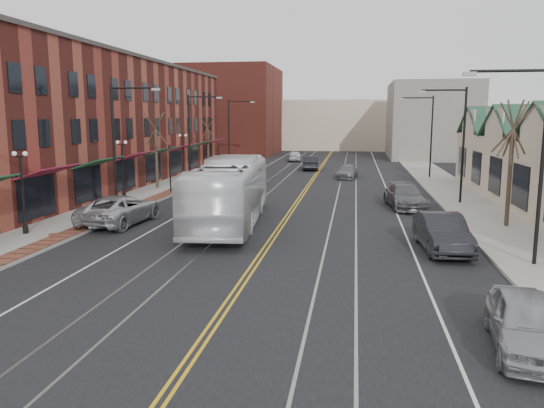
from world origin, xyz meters
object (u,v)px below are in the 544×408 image
(parked_suv, at_px, (120,209))
(parked_car_b, at_px, (442,233))
(parked_car_d, at_px, (403,194))
(parked_car_a, at_px, (527,323))
(transit_bus, at_px, (229,192))
(parked_car_c, at_px, (405,196))

(parked_suv, height_order, parked_car_b, parked_car_b)
(parked_suv, bearing_deg, parked_car_d, -145.03)
(parked_car_d, bearing_deg, parked_suv, -142.32)
(parked_car_a, bearing_deg, parked_car_b, 99.81)
(parked_car_b, bearing_deg, parked_suv, 163.81)
(parked_suv, distance_m, parked_car_d, 19.60)
(parked_car_b, relative_size, parked_car_d, 1.30)
(transit_bus, relative_size, parked_car_c, 2.45)
(parked_suv, distance_m, parked_car_b, 17.80)
(parked_car_b, height_order, parked_car_d, parked_car_b)
(parked_suv, relative_size, parked_car_a, 1.35)
(parked_car_a, relative_size, parked_car_c, 0.82)
(transit_bus, xyz_separation_m, parked_car_b, (11.13, -4.41, -1.03))
(parked_car_b, bearing_deg, parked_car_a, -91.49)
(parked_suv, xyz_separation_m, parked_car_c, (16.80, 8.03, -0.05))
(transit_bus, height_order, parked_suv, transit_bus)
(transit_bus, distance_m, parked_suv, 6.44)
(transit_bus, relative_size, parked_suv, 2.21)
(transit_bus, bearing_deg, parked_suv, 2.20)
(parked_car_a, relative_size, parked_car_b, 0.87)
(parked_car_a, relative_size, parked_car_d, 1.12)
(parked_car_b, bearing_deg, parked_car_c, 88.62)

